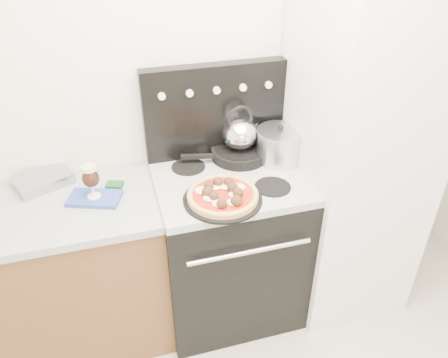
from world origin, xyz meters
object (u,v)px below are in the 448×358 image
object	(u,v)px
oven_mitt	(95,198)
tea_kettle	(240,131)
stove_body	(229,248)
beer_glass	(91,181)
pizza_pan	(223,199)
base_cabinet	(23,285)
fridge	(355,155)
pizza	(223,194)
skillet	(239,153)
stock_pot	(279,146)

from	to	relation	value
oven_mitt	tea_kettle	bearing A→B (deg)	12.07
stove_body	beer_glass	size ratio (longest dim) A/B	5.11
pizza_pan	base_cabinet	bearing A→B (deg)	168.24
fridge	tea_kettle	size ratio (longest dim) A/B	9.13
beer_glass	pizza	distance (m)	0.62
base_cabinet	fridge	xyz separation A→B (m)	(1.80, -0.05, 0.52)
skillet	stove_body	bearing A→B (deg)	-122.39
beer_glass	skillet	world-z (taller)	beer_glass
beer_glass	pizza	world-z (taller)	beer_glass
oven_mitt	pizza	bearing A→B (deg)	-18.62
pizza	skillet	size ratio (longest dim) A/B	1.09
pizza_pan	skillet	distance (m)	0.41
stove_body	oven_mitt	world-z (taller)	oven_mitt
stove_body	beer_glass	bearing A→B (deg)	179.21
pizza_pan	stock_pot	xyz separation A→B (m)	(0.39, 0.27, 0.08)
oven_mitt	tea_kettle	size ratio (longest dim) A/B	1.17
oven_mitt	pizza_pan	xyz separation A→B (m)	(0.58, -0.20, 0.02)
stock_pot	stove_body	bearing A→B (deg)	-163.98
beer_glass	skillet	distance (m)	0.80
base_cabinet	oven_mitt	world-z (taller)	oven_mitt
base_cabinet	stock_pot	world-z (taller)	stock_pot
beer_glass	stock_pot	xyz separation A→B (m)	(0.97, 0.08, -0.00)
base_cabinet	pizza	world-z (taller)	pizza
stove_body	fridge	bearing A→B (deg)	-2.05
base_cabinet	pizza	size ratio (longest dim) A/B	4.34
stove_body	fridge	xyz separation A→B (m)	(0.70, -0.03, 0.51)
fridge	beer_glass	world-z (taller)	fridge
fridge	beer_glass	bearing A→B (deg)	178.57
stove_body	fridge	size ratio (longest dim) A/B	0.46
oven_mitt	stock_pot	distance (m)	0.98
beer_glass	stock_pot	world-z (taller)	same
base_cabinet	stove_body	size ratio (longest dim) A/B	1.65
fridge	skillet	xyz separation A→B (m)	(-0.59, 0.20, -0.00)
pizza	fridge	bearing A→B (deg)	11.64
fridge	pizza_pan	size ratio (longest dim) A/B	5.07
stove_body	tea_kettle	bearing A→B (deg)	57.61
stove_body	stock_pot	world-z (taller)	stock_pot
base_cabinet	tea_kettle	xyz separation A→B (m)	(1.22, 0.15, 0.65)
beer_glass	pizza_pan	bearing A→B (deg)	-18.62
beer_glass	base_cabinet	bearing A→B (deg)	177.92
stove_body	pizza	distance (m)	0.56
oven_mitt	skillet	distance (m)	0.80
oven_mitt	pizza	distance (m)	0.62
stove_body	tea_kettle	world-z (taller)	tea_kettle
base_cabinet	beer_glass	world-z (taller)	beer_glass
base_cabinet	pizza	bearing A→B (deg)	-11.76
fridge	beer_glass	xyz separation A→B (m)	(-1.37, 0.03, 0.06)
skillet	stock_pot	world-z (taller)	stock_pot
pizza_pan	fridge	bearing A→B (deg)	11.64
base_cabinet	skillet	bearing A→B (deg)	7.08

